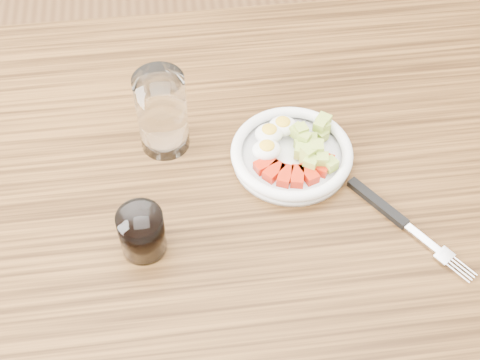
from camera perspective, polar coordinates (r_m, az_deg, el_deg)
name	(u,v)px	position (r m, az deg, el deg)	size (l,w,h in m)	color
dining_table	(247,235)	(1.07, 0.60, -4.74)	(1.50, 0.90, 0.77)	brown
bowl	(292,152)	(1.02, 4.42, 2.38)	(0.19, 0.19, 0.05)	white
fork	(394,215)	(0.98, 12.97, -2.96)	(0.14, 0.19, 0.01)	black
water_glass	(162,113)	(1.01, -6.67, 5.73)	(0.08, 0.08, 0.14)	white
coffee_glass	(142,232)	(0.92, -8.37, -4.45)	(0.06, 0.06, 0.07)	white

